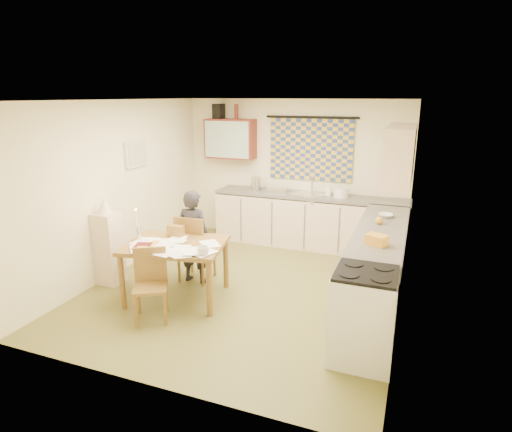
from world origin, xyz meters
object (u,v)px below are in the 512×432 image
at_px(stove, 363,316).
at_px(dining_table, 177,270).
at_px(counter_right, 377,268).
at_px(shelf_stand, 109,249).
at_px(person, 194,237).
at_px(counter_back, 309,221).
at_px(chair_far, 196,260).

relative_size(stove, dining_table, 0.68).
xyz_separation_m(counter_right, shelf_stand, (-3.54, -0.77, 0.06)).
xyz_separation_m(stove, person, (-2.46, 1.06, 0.19)).
distance_m(counter_right, stove, 1.35).
height_order(dining_table, person, person).
xyz_separation_m(counter_back, person, (-1.14, -2.03, 0.21)).
bearing_deg(person, stove, 157.49).
bearing_deg(counter_right, counter_back, 127.31).
bearing_deg(person, counter_back, -118.50).
height_order(counter_right, person, person).
xyz_separation_m(dining_table, shelf_stand, (-1.11, 0.06, 0.13)).
bearing_deg(shelf_stand, stove, -9.36).
bearing_deg(dining_table, counter_right, 7.95).
height_order(counter_back, shelf_stand, shelf_stand).
bearing_deg(chair_far, dining_table, 93.37).
bearing_deg(counter_back, shelf_stand, -131.53).
relative_size(dining_table, shelf_stand, 1.35).
height_order(counter_back, dining_table, counter_back).
xyz_separation_m(counter_right, stove, (0.00, -1.35, 0.02)).
bearing_deg(counter_back, counter_right, -52.69).
xyz_separation_m(counter_back, counter_right, (1.32, -1.74, -0.00)).
distance_m(counter_right, dining_table, 2.56).
relative_size(counter_right, chair_far, 3.05).
distance_m(counter_back, person, 2.34).
bearing_deg(counter_right, chair_far, -174.54).
relative_size(counter_right, stove, 3.13).
bearing_deg(stove, person, 156.76).
distance_m(stove, shelf_stand, 3.59).
bearing_deg(person, shelf_stand, 24.37).
relative_size(stove, chair_far, 0.98).
bearing_deg(chair_far, person, 95.80).
relative_size(stove, person, 0.71).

